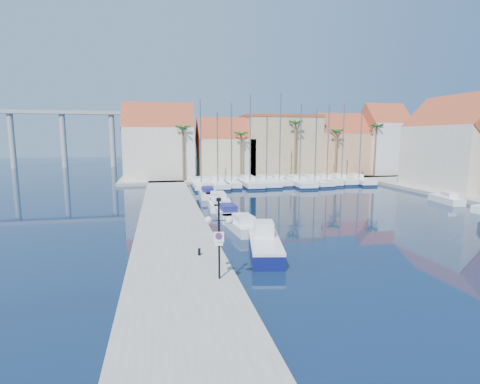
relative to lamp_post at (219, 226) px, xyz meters
name	(u,v)px	position (x,y,z in m)	size (l,w,h in m)	color
ground	(316,259)	(7.00, 3.25, -3.39)	(260.00, 260.00, 0.00)	black
quay_west	(172,218)	(-2.00, 16.75, -3.14)	(6.00, 77.00, 0.50)	gray
shore_north	(264,176)	(17.00, 51.25, -3.14)	(54.00, 16.00, 0.50)	gray
lamp_post	(219,226)	(0.00, 0.00, 0.00)	(1.45, 0.72, 4.41)	black
bollard	(199,252)	(-0.64, 4.20, -2.67)	(0.18, 0.18, 0.45)	black
fishing_boat	(265,245)	(3.92, 4.85, -2.69)	(3.14, 6.31, 2.11)	#0E1251
motorboat_west_0	(242,224)	(3.85, 12.01, -2.89)	(2.64, 6.52, 1.40)	white
motorboat_west_1	(228,212)	(3.54, 17.11, -2.89)	(2.00, 6.19, 1.40)	white
motorboat_west_2	(216,205)	(3.06, 21.62, -2.89)	(1.92, 5.19, 1.40)	white
motorboat_west_3	(217,199)	(3.78, 25.53, -2.89)	(2.39, 7.10, 1.40)	white
motorboat_west_4	(207,193)	(3.16, 30.42, -2.89)	(2.27, 6.45, 1.40)	white
motorboat_west_5	(207,188)	(3.76, 35.23, -2.89)	(2.44, 6.45, 1.40)	white
motorboat_west_6	(203,183)	(3.88, 41.76, -2.89)	(2.19, 6.68, 1.40)	white
motorboat_east_1	(447,199)	(30.99, 19.56, -2.89)	(2.22, 5.18, 1.40)	white
sailboat_0	(201,184)	(3.26, 39.12, -2.80)	(2.81, 10.25, 13.53)	white
sailboat_1	(217,183)	(5.92, 39.58, -2.82)	(2.91, 10.27, 11.67)	white
sailboat_2	(231,183)	(8.15, 39.43, -2.76)	(2.62, 8.38, 13.08)	white
sailboat_3	(249,182)	(11.13, 39.63, -2.79)	(2.85, 10.47, 14.37)	white
sailboat_4	(266,182)	(13.95, 39.81, -2.83)	(2.74, 10.04, 11.02)	white
sailboat_5	(279,181)	(16.28, 40.10, -2.72)	(2.24, 8.23, 14.87)	white
sailboat_6	(298,182)	(19.21, 38.64, -2.82)	(3.51, 11.13, 13.14)	white
sailboat_7	(313,181)	(21.92, 38.93, -2.81)	(3.38, 9.94, 12.41)	white
sailboat_8	(325,180)	(24.35, 39.38, -2.78)	(2.68, 9.09, 13.06)	white
sailboat_9	(340,180)	(27.26, 39.81, -2.77)	(2.78, 9.00, 13.55)	white
sailboat_10	(357,180)	(30.10, 39.09, -2.80)	(3.27, 9.60, 12.40)	white
building_0	(159,145)	(-3.00, 50.25, 3.13)	(12.30, 9.00, 13.50)	beige
building_1	(225,151)	(9.00, 50.25, 1.90)	(10.30, 8.00, 11.00)	#CAB88E
building_2	(280,145)	(20.00, 51.25, 2.86)	(14.20, 10.20, 11.50)	tan
building_3	(339,147)	(32.00, 50.25, 2.46)	(10.30, 8.00, 12.00)	tan
building_4	(382,141)	(41.00, 49.25, 3.57)	(8.30, 8.00, 14.00)	silver
building_6	(458,147)	(39.00, 27.25, 3.13)	(9.00, 14.30, 13.50)	beige
palm_0	(183,130)	(1.00, 45.25, 5.68)	(2.60, 2.60, 10.15)	brown
palm_1	(241,136)	(11.00, 45.25, 4.74)	(2.60, 2.60, 9.15)	brown
palm_2	(296,125)	(21.00, 45.25, 6.62)	(2.60, 2.60, 11.15)	brown
palm_3	(337,133)	(29.00, 45.25, 5.21)	(2.60, 2.60, 9.65)	brown
palm_4	(376,128)	(37.00, 45.25, 6.15)	(2.60, 2.60, 10.65)	brown
viaduct	(41,127)	(-32.07, 85.25, 6.85)	(48.00, 2.20, 14.45)	#9E9E99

